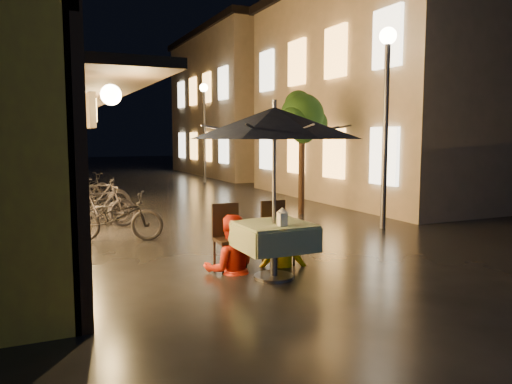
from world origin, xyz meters
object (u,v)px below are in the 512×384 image
table_lantern (282,216)px  cafe_table (274,237)px  patio_umbrella (274,123)px  person_orange (230,216)px  person_yellow (283,219)px  streetlamp_near (386,91)px  bicycle_0 (116,217)px

table_lantern → cafe_table: bearing=90.0°
cafe_table → patio_umbrella: 1.56m
cafe_table → person_orange: 0.75m
patio_umbrella → table_lantern: bearing=-90.0°
patio_umbrella → person_orange: bearing=126.2°
patio_umbrella → person_orange: (-0.42, 0.58, -1.33)m
patio_umbrella → person_yellow: patio_umbrella is taller
streetlamp_near → patio_umbrella: size_ratio=1.72×
cafe_table → person_yellow: person_yellow is taller
streetlamp_near → person_orange: (-4.28, -1.88, -2.10)m
streetlamp_near → person_orange: 5.12m
cafe_table → table_lantern: bearing=-90.0°
streetlamp_near → person_yellow: bearing=-151.0°
patio_umbrella → table_lantern: 1.25m
person_yellow → bicycle_0: (-2.03, 2.91, -0.25)m
streetlamp_near → cafe_table: 5.13m
streetlamp_near → cafe_table: size_ratio=4.27×
person_yellow → bicycle_0: person_yellow is taller
streetlamp_near → bicycle_0: 6.07m
person_orange → person_yellow: (0.85, -0.02, -0.11)m
patio_umbrella → streetlamp_near: bearing=32.5°
table_lantern → person_yellow: person_yellow is taller
streetlamp_near → person_yellow: size_ratio=2.95×
person_orange → bicycle_0: (-1.18, 2.89, -0.36)m
person_yellow → cafe_table: bearing=72.0°
table_lantern → person_orange: size_ratio=0.15×
streetlamp_near → patio_umbrella: 4.64m
cafe_table → streetlamp_near: bearing=32.5°
streetlamp_near → table_lantern: size_ratio=16.92×
cafe_table → person_orange: person_orange is taller
person_orange → bicycle_0: bearing=-55.6°
streetlamp_near → cafe_table: (-3.86, -2.46, -2.33)m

